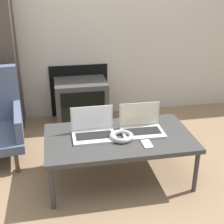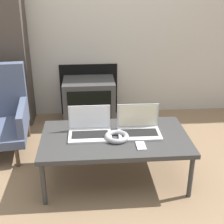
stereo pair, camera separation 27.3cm
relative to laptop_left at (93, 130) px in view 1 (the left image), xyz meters
name	(u,v)px [view 1 (the left image)]	position (x,y,z in m)	size (l,w,h in m)	color
ground_plane	(126,198)	(0.20, -0.34, -0.44)	(14.00, 14.00, 0.00)	#7A6047
wall_back	(93,4)	(0.20, 1.36, 0.85)	(7.00, 0.08, 2.60)	#ADA89E
table	(119,139)	(0.20, -0.06, -0.08)	(1.18, 0.67, 0.39)	#333333
laptop_left	(93,130)	(0.00, 0.00, 0.00)	(0.34, 0.24, 0.22)	silver
laptop_right	(141,126)	(0.40, 0.00, 0.00)	(0.35, 0.25, 0.22)	#B2B2B7
headphones	(121,136)	(0.21, -0.10, -0.03)	(0.19, 0.19, 0.04)	gray
phone	(147,144)	(0.38, -0.23, -0.04)	(0.07, 0.12, 0.01)	silver
tv	(81,102)	(0.00, 1.09, -0.19)	(0.57, 0.44, 0.50)	#383838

